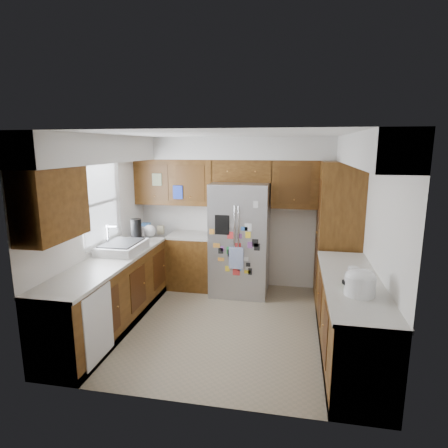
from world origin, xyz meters
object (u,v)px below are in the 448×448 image
(fridge, at_px, (240,239))
(paper_towel, at_px, (353,278))
(pantry, at_px, (338,233))
(rice_cooker, at_px, (360,282))

(fridge, distance_m, paper_towel, 2.45)
(pantry, relative_size, fridge, 1.19)
(paper_towel, bearing_deg, pantry, 88.50)
(fridge, xyz_separation_m, rice_cooker, (1.50, -2.11, 0.16))
(pantry, height_order, fridge, pantry)
(pantry, xyz_separation_m, rice_cooker, (-0.00, -2.05, -0.02))
(fridge, relative_size, paper_towel, 7.54)
(rice_cooker, xyz_separation_m, paper_towel, (-0.05, 0.14, -0.02))
(fridge, xyz_separation_m, paper_towel, (1.45, -1.97, 0.14))
(rice_cooker, height_order, paper_towel, rice_cooker)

